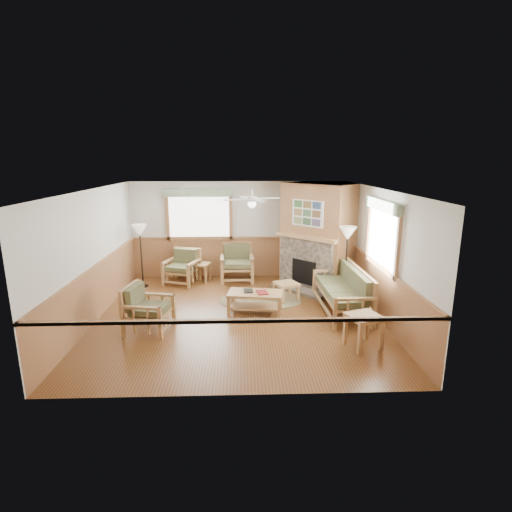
{
  "coord_description": "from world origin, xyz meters",
  "views": [
    {
      "loc": [
        0.09,
        -8.1,
        3.31
      ],
      "look_at": [
        0.4,
        0.7,
        1.15
      ],
      "focal_mm": 28.0,
      "sensor_mm": 36.0,
      "label": 1
    }
  ],
  "objects_px": {
    "armchair_left": "(149,308)",
    "end_table_chairs": "(202,272)",
    "armchair_back_left": "(182,267)",
    "armchair_back_right": "(237,263)",
    "floor_lamp_left": "(141,256)",
    "coffee_table": "(255,302)",
    "sofa": "(341,290)",
    "end_table_sofa": "(363,331)",
    "footstool": "(286,291)",
    "floor_lamp_right": "(346,263)"
  },
  "relations": [
    {
      "from": "armchair_left",
      "to": "end_table_sofa",
      "type": "relative_size",
      "value": 1.49
    },
    {
      "from": "floor_lamp_right",
      "to": "coffee_table",
      "type": "bearing_deg",
      "value": -159.23
    },
    {
      "from": "armchair_back_right",
      "to": "floor_lamp_left",
      "type": "xyz_separation_m",
      "value": [
        -2.49,
        -0.45,
        0.34
      ]
    },
    {
      "from": "coffee_table",
      "to": "armchair_back_left",
      "type": "bearing_deg",
      "value": 140.01
    },
    {
      "from": "armchair_left",
      "to": "coffee_table",
      "type": "bearing_deg",
      "value": -58.44
    },
    {
      "from": "armchair_left",
      "to": "end_table_chairs",
      "type": "relative_size",
      "value": 1.81
    },
    {
      "from": "floor_lamp_right",
      "to": "footstool",
      "type": "bearing_deg",
      "value": -178.79
    },
    {
      "from": "armchair_back_left",
      "to": "footstool",
      "type": "xyz_separation_m",
      "value": [
        2.69,
        -1.42,
        -0.24
      ]
    },
    {
      "from": "armchair_back_right",
      "to": "end_table_chairs",
      "type": "bearing_deg",
      "value": 178.13
    },
    {
      "from": "coffee_table",
      "to": "floor_lamp_right",
      "type": "relative_size",
      "value": 0.66
    },
    {
      "from": "end_table_chairs",
      "to": "end_table_sofa",
      "type": "bearing_deg",
      "value": -51.36
    },
    {
      "from": "armchair_back_right",
      "to": "end_table_sofa",
      "type": "distance_m",
      "value": 4.72
    },
    {
      "from": "armchair_back_right",
      "to": "end_table_sofa",
      "type": "relative_size",
      "value": 1.62
    },
    {
      "from": "armchair_left",
      "to": "end_table_chairs",
      "type": "height_order",
      "value": "armchair_left"
    },
    {
      "from": "coffee_table",
      "to": "sofa",
      "type": "bearing_deg",
      "value": 10.15
    },
    {
      "from": "coffee_table",
      "to": "footstool",
      "type": "xyz_separation_m",
      "value": [
        0.77,
        0.8,
        -0.02
      ]
    },
    {
      "from": "armchair_back_right",
      "to": "end_table_sofa",
      "type": "height_order",
      "value": "armchair_back_right"
    },
    {
      "from": "coffee_table",
      "to": "footstool",
      "type": "relative_size",
      "value": 2.38
    },
    {
      "from": "sofa",
      "to": "end_table_chairs",
      "type": "xyz_separation_m",
      "value": [
        -3.31,
        2.37,
        -0.23
      ]
    },
    {
      "from": "armchair_back_right",
      "to": "coffee_table",
      "type": "xyz_separation_m",
      "value": [
        0.43,
        -2.4,
        -0.26
      ]
    },
    {
      "from": "armchair_back_left",
      "to": "armchair_left",
      "type": "height_order",
      "value": "armchair_back_left"
    },
    {
      "from": "footstool",
      "to": "floor_lamp_right",
      "type": "xyz_separation_m",
      "value": [
        1.41,
        0.03,
        0.67
      ]
    },
    {
      "from": "sofa",
      "to": "coffee_table",
      "type": "bearing_deg",
      "value": -90.28
    },
    {
      "from": "coffee_table",
      "to": "floor_lamp_left",
      "type": "distance_m",
      "value": 3.56
    },
    {
      "from": "floor_lamp_right",
      "to": "sofa",
      "type": "bearing_deg",
      "value": -109.55
    },
    {
      "from": "armchair_back_left",
      "to": "armchair_back_right",
      "type": "height_order",
      "value": "armchair_back_right"
    },
    {
      "from": "armchair_back_right",
      "to": "floor_lamp_right",
      "type": "xyz_separation_m",
      "value": [
        2.61,
        -1.57,
        0.39
      ]
    },
    {
      "from": "armchair_left",
      "to": "coffee_table",
      "type": "xyz_separation_m",
      "value": [
        2.12,
        0.84,
        -0.22
      ]
    },
    {
      "from": "armchair_back_left",
      "to": "floor_lamp_right",
      "type": "distance_m",
      "value": 4.36
    },
    {
      "from": "end_table_chairs",
      "to": "end_table_sofa",
      "type": "distance_m",
      "value": 5.27
    },
    {
      "from": "sofa",
      "to": "footstool",
      "type": "xyz_separation_m",
      "value": [
        -1.13,
        0.76,
        -0.27
      ]
    },
    {
      "from": "end_table_sofa",
      "to": "floor_lamp_right",
      "type": "relative_size",
      "value": 0.34
    },
    {
      "from": "armchair_back_right",
      "to": "footstool",
      "type": "distance_m",
      "value": 2.02
    },
    {
      "from": "footstool",
      "to": "floor_lamp_left",
      "type": "height_order",
      "value": "floor_lamp_left"
    },
    {
      "from": "coffee_table",
      "to": "footstool",
      "type": "height_order",
      "value": "coffee_table"
    },
    {
      "from": "armchair_back_right",
      "to": "floor_lamp_right",
      "type": "relative_size",
      "value": 0.56
    },
    {
      "from": "armchair_left",
      "to": "coffee_table",
      "type": "distance_m",
      "value": 2.29
    },
    {
      "from": "floor_lamp_left",
      "to": "sofa",
      "type": "bearing_deg",
      "value": -21.69
    },
    {
      "from": "armchair_back_left",
      "to": "coffee_table",
      "type": "xyz_separation_m",
      "value": [
        1.92,
        -2.21,
        -0.22
      ]
    },
    {
      "from": "sofa",
      "to": "armchair_left",
      "type": "height_order",
      "value": "sofa"
    },
    {
      "from": "sofa",
      "to": "coffee_table",
      "type": "height_order",
      "value": "sofa"
    },
    {
      "from": "end_table_chairs",
      "to": "armchair_left",
      "type": "bearing_deg",
      "value": -102.37
    },
    {
      "from": "armchair_left",
      "to": "armchair_back_left",
      "type": "bearing_deg",
      "value": 6.21
    },
    {
      "from": "armchair_back_left",
      "to": "armchair_back_right",
      "type": "relative_size",
      "value": 0.92
    },
    {
      "from": "floor_lamp_left",
      "to": "footstool",
      "type": "bearing_deg",
      "value": -17.37
    },
    {
      "from": "armchair_left",
      "to": "coffee_table",
      "type": "relative_size",
      "value": 0.78
    },
    {
      "from": "armchair_back_right",
      "to": "floor_lamp_left",
      "type": "height_order",
      "value": "floor_lamp_left"
    },
    {
      "from": "floor_lamp_right",
      "to": "armchair_back_left",
      "type": "bearing_deg",
      "value": 161.35
    },
    {
      "from": "floor_lamp_right",
      "to": "armchair_left",
      "type": "bearing_deg",
      "value": -158.8
    },
    {
      "from": "coffee_table",
      "to": "floor_lamp_left",
      "type": "relative_size",
      "value": 0.7
    }
  ]
}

